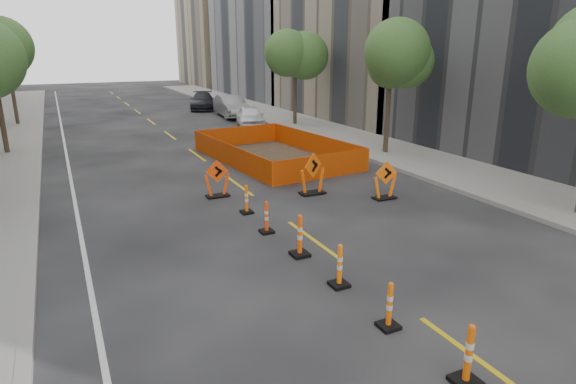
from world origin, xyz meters
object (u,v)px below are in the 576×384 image
channelizer_6 (246,199)px  chevron_sign_right (385,180)px  chevron_sign_left (217,178)px  channelizer_4 (300,235)px  channelizer_1 (469,355)px  channelizer_3 (340,265)px  channelizer_5 (266,217)px  chevron_sign_center (313,174)px  parked_car_far (202,101)px  parked_car_near (250,117)px  parked_car_mid (231,106)px  channelizer_2 (390,305)px

channelizer_6 → chevron_sign_right: bearing=-7.8°
chevron_sign_left → channelizer_4: bearing=-82.8°
channelizer_4 → chevron_sign_left: bearing=93.5°
channelizer_1 → channelizer_3: (-0.11, 3.66, -0.03)m
channelizer_5 → chevron_sign_center: (2.99, 2.76, 0.29)m
channelizer_6 → chevron_sign_left: size_ratio=0.70×
chevron_sign_left → parked_car_far: size_ratio=0.29×
chevron_sign_center → parked_car_near: 15.30m
chevron_sign_right → parked_car_far: bearing=97.0°
channelizer_4 → parked_car_near: (6.28, 19.49, 0.14)m
parked_car_near → parked_car_mid: size_ratio=0.83×
chevron_sign_right → parked_car_near: bearing=94.6°
channelizer_4 → chevron_sign_center: size_ratio=0.73×
channelizer_4 → channelizer_5: 1.84m
parked_car_near → channelizer_3: bearing=-91.4°
channelizer_5 → chevron_sign_left: size_ratio=0.71×
parked_car_far → channelizer_1: bearing=-82.0°
channelizer_2 → channelizer_6: channelizer_2 is taller
channelizer_5 → parked_car_mid: 23.79m
channelizer_6 → chevron_sign_right: 4.96m
channelizer_3 → chevron_sign_right: size_ratio=0.75×
chevron_sign_right → parked_car_far: parked_car_far is taller
parked_car_mid → channelizer_1: bearing=-98.1°
channelizer_6 → parked_car_near: parked_car_near is taller
channelizer_3 → chevron_sign_right: 6.80m
channelizer_3 → parked_car_near: size_ratio=0.25×
channelizer_1 → channelizer_2: 1.84m
parked_car_mid → parked_car_far: size_ratio=1.04×
channelizer_4 → parked_car_near: size_ratio=0.27×
channelizer_2 → channelizer_4: bearing=90.5°
channelizer_6 → parked_car_near: size_ratio=0.23×
channelizer_4 → parked_car_mid: 25.51m
chevron_sign_center → parked_car_far: 25.63m
channelizer_6 → channelizer_4: bearing=-89.2°
chevron_sign_right → parked_car_near: 16.57m
channelizer_5 → parked_car_near: size_ratio=0.23×
channelizer_4 → channelizer_2: bearing=-89.5°
channelizer_3 → channelizer_6: (-0.10, 5.49, -0.04)m
channelizer_5 → parked_car_near: bearing=70.0°
channelizer_2 → parked_car_mid: parked_car_mid is taller
chevron_sign_center → parked_car_mid: (3.91, 20.01, 0.04)m
channelizer_3 → chevron_sign_left: 7.59m
channelizer_3 → parked_car_near: 22.21m
channelizer_6 → chevron_sign_center: size_ratio=0.61×
chevron_sign_right → parked_car_far: (1.21, 27.02, 0.01)m
channelizer_2 → chevron_sign_left: bearing=92.3°
channelizer_1 → channelizer_3: size_ratio=1.06×
channelizer_4 → channelizer_6: size_ratio=1.19×
channelizer_4 → channelizer_6: bearing=90.8°
parked_car_mid → parked_car_near: bearing=-91.0°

